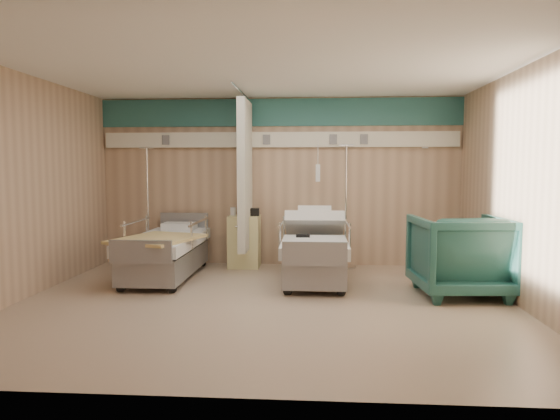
% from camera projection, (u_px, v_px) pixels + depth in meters
% --- Properties ---
extents(ground, '(6.00, 5.00, 0.00)m').
position_uv_depth(ground, '(265.00, 303.00, 6.02)').
color(ground, tan).
rests_on(ground, ground).
extents(room_walls, '(6.04, 5.04, 2.82)m').
position_uv_depth(room_walls, '(264.00, 149.00, 6.12)').
color(room_walls, tan).
rests_on(room_walls, ground).
extents(bed_right, '(1.00, 2.16, 0.63)m').
position_uv_depth(bed_right, '(314.00, 259.00, 7.24)').
color(bed_right, silver).
rests_on(bed_right, ground).
extents(bed_left, '(1.00, 2.16, 0.63)m').
position_uv_depth(bed_left, '(166.00, 257.00, 7.39)').
color(bed_left, silver).
rests_on(bed_left, ground).
extents(bedside_cabinet, '(0.50, 0.48, 0.85)m').
position_uv_depth(bedside_cabinet, '(245.00, 241.00, 8.21)').
color(bedside_cabinet, beige).
rests_on(bedside_cabinet, ground).
extents(visitor_armchair, '(1.19, 1.22, 1.04)m').
position_uv_depth(visitor_armchair, '(460.00, 255.00, 6.36)').
color(visitor_armchair, '#205048').
rests_on(visitor_armchair, ground).
extents(waffle_blanket, '(0.59, 0.52, 0.06)m').
position_uv_depth(waffle_blanket, '(461.00, 212.00, 6.31)').
color(waffle_blanket, silver).
rests_on(waffle_blanket, visitor_armchair).
extents(iv_stand_right, '(0.36, 0.36, 2.01)m').
position_uv_depth(iv_stand_right, '(345.00, 243.00, 8.15)').
color(iv_stand_right, silver).
rests_on(iv_stand_right, ground).
extents(iv_stand_left, '(0.35, 0.35, 1.97)m').
position_uv_depth(iv_stand_left, '(149.00, 242.00, 8.24)').
color(iv_stand_left, silver).
rests_on(iv_stand_left, ground).
extents(call_remote, '(0.20, 0.10, 0.04)m').
position_uv_depth(call_remote, '(303.00, 236.00, 7.22)').
color(call_remote, black).
rests_on(call_remote, bed_right).
extents(tan_blanket, '(1.24, 1.40, 0.04)m').
position_uv_depth(tan_blanket, '(157.00, 239.00, 6.91)').
color(tan_blanket, tan).
rests_on(tan_blanket, bed_left).
extents(toiletry_bag, '(0.24, 0.16, 0.13)m').
position_uv_depth(toiletry_bag, '(252.00, 212.00, 8.15)').
color(toiletry_bag, black).
rests_on(toiletry_bag, bedside_cabinet).
extents(white_cup, '(0.11, 0.11, 0.13)m').
position_uv_depth(white_cup, '(233.00, 211.00, 8.24)').
color(white_cup, white).
rests_on(white_cup, bedside_cabinet).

